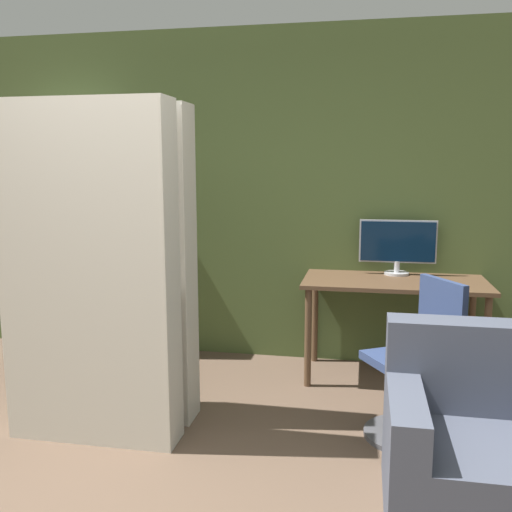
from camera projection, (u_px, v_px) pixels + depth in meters
wall_back at (239, 196)px, 4.74m from camera, size 8.00×0.06×2.70m
desk at (394, 292)px, 4.25m from camera, size 1.34×0.68×0.76m
monitor at (398, 244)px, 4.41m from camera, size 0.59×0.19×0.43m
office_chair at (418, 374)px, 3.36m from camera, size 0.60×0.60×0.94m
bookshelf at (63, 239)px, 4.93m from camera, size 0.79×0.34×2.00m
mattress_near at (90, 275)px, 3.25m from camera, size 1.01×0.27×1.97m
mattress_far at (116, 265)px, 3.58m from camera, size 1.01×0.27×1.97m
armchair at (480, 447)px, 2.61m from camera, size 0.85×0.80×0.85m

